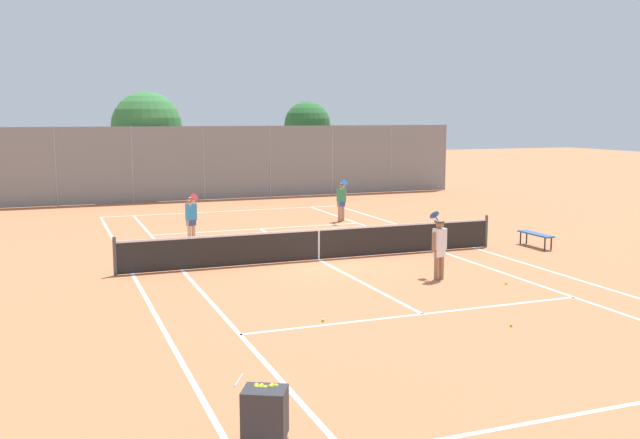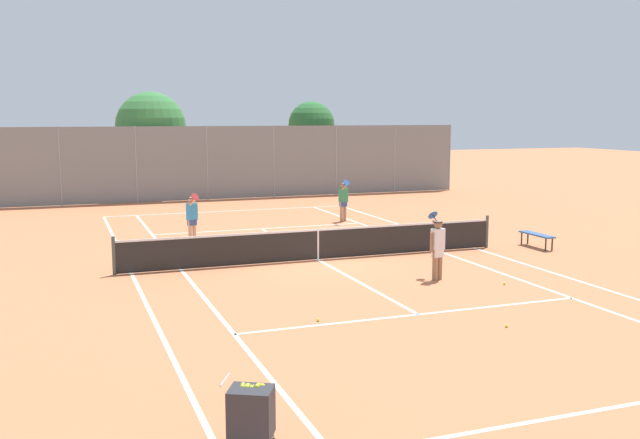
{
  "view_description": "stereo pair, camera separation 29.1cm",
  "coord_description": "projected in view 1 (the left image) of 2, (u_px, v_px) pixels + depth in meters",
  "views": [
    {
      "loc": [
        -7.55,
        -19.78,
        4.32
      ],
      "look_at": [
        0.62,
        1.5,
        1.0
      ],
      "focal_mm": 40.0,
      "sensor_mm": 36.0,
      "label": 1
    },
    {
      "loc": [
        -7.28,
        -19.88,
        4.32
      ],
      "look_at": [
        0.62,
        1.5,
        1.0
      ],
      "focal_mm": 40.0,
      "sensor_mm": 36.0,
      "label": 2
    }
  ],
  "objects": [
    {
      "name": "court_line_markings",
      "position": [
        319.0,
        260.0,
        21.57
      ],
      "size": [
        11.1,
        23.9,
        0.01
      ],
      "color": "silver",
      "rests_on": "ground"
    },
    {
      "name": "player_near_side",
      "position": [
        439.0,
        245.0,
        18.87
      ],
      "size": [
        0.56,
        0.82,
        1.77
      ],
      "color": "#936B4C",
      "rests_on": "ground"
    },
    {
      "name": "player_far_right",
      "position": [
        341.0,
        199.0,
        29.33
      ],
      "size": [
        0.51,
        0.85,
        1.77
      ],
      "color": "tan",
      "rests_on": "ground"
    },
    {
      "name": "ball_cart",
      "position": [
        265.0,
        412.0,
        9.19
      ],
      "size": [
        0.77,
        0.7,
        0.96
      ],
      "color": "#2D2D33",
      "rests_on": "ground"
    },
    {
      "name": "loose_tennis_ball_3",
      "position": [
        323.0,
        320.0,
        15.1
      ],
      "size": [
        0.07,
        0.07,
        0.07
      ],
      "primitive_type": "sphere",
      "color": "#D1DB33",
      "rests_on": "ground"
    },
    {
      "name": "tree_behind_right",
      "position": [
        307.0,
        126.0,
        41.39
      ],
      "size": [
        2.68,
        2.68,
        5.16
      ],
      "color": "brown",
      "rests_on": "ground"
    },
    {
      "name": "courtside_bench",
      "position": [
        536.0,
        235.0,
        23.63
      ],
      "size": [
        0.36,
        1.5,
        0.47
      ],
      "color": "#33598C",
      "rests_on": "ground"
    },
    {
      "name": "ground_plane",
      "position": [
        319.0,
        260.0,
        21.57
      ],
      "size": [
        120.0,
        120.0,
        0.0
      ],
      "primitive_type": "plane",
      "color": "#C67047"
    },
    {
      "name": "loose_tennis_ball_0",
      "position": [
        511.0,
        325.0,
        14.73
      ],
      "size": [
        0.07,
        0.07,
        0.07
      ],
      "primitive_type": "sphere",
      "color": "#D1DB33",
      "rests_on": "ground"
    },
    {
      "name": "loose_tennis_ball_1",
      "position": [
        301.0,
        240.0,
        24.89
      ],
      "size": [
        0.07,
        0.07,
        0.07
      ],
      "primitive_type": "sphere",
      "color": "#D1DB33",
      "rests_on": "ground"
    },
    {
      "name": "tennis_net",
      "position": [
        319.0,
        243.0,
        21.5
      ],
      "size": [
        12.0,
        0.1,
        1.07
      ],
      "color": "#474C47",
      "rests_on": "ground"
    },
    {
      "name": "loose_tennis_ball_2",
      "position": [
        506.0,
        283.0,
        18.44
      ],
      "size": [
        0.07,
        0.07,
        0.07
      ],
      "primitive_type": "sphere",
      "color": "#D1DB33",
      "rests_on": "ground"
    },
    {
      "name": "player_far_left",
      "position": [
        191.0,
        217.0,
        24.21
      ],
      "size": [
        0.43,
        0.9,
        1.77
      ],
      "color": "#D8A884",
      "rests_on": "ground"
    },
    {
      "name": "tree_behind_left",
      "position": [
        149.0,
        129.0,
        37.57
      ],
      "size": [
        3.68,
        3.68,
        5.59
      ],
      "color": "brown",
      "rests_on": "ground"
    },
    {
      "name": "back_fence",
      "position": [
        204.0,
        163.0,
        36.67
      ],
      "size": [
        28.7,
        0.08,
        3.82
      ],
      "color": "gray",
      "rests_on": "ground"
    }
  ]
}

